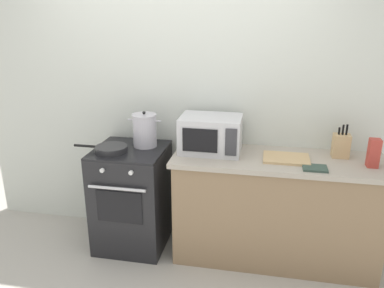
{
  "coord_description": "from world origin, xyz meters",
  "views": [
    {
      "loc": [
        0.77,
        -2.35,
        2.03
      ],
      "look_at": [
        0.2,
        0.6,
        1.0
      ],
      "focal_mm": 36.13,
      "sensor_mm": 36.0,
      "label": 1
    }
  ],
  "objects_px": {
    "pasta_box": "(374,153)",
    "frying_pan": "(111,149)",
    "cutting_board": "(286,158)",
    "oven_mitt": "(315,168)",
    "knife_block": "(341,146)",
    "stove": "(132,197)",
    "stock_pot": "(145,130)",
    "microwave": "(211,134)"
  },
  "relations": [
    {
      "from": "stove",
      "to": "cutting_board",
      "type": "relative_size",
      "value": 2.56
    },
    {
      "from": "stove",
      "to": "microwave",
      "type": "height_order",
      "value": "microwave"
    },
    {
      "from": "stock_pot",
      "to": "oven_mitt",
      "type": "xyz_separation_m",
      "value": [
        1.4,
        -0.26,
        -0.13
      ]
    },
    {
      "from": "cutting_board",
      "to": "stove",
      "type": "bearing_deg",
      "value": -179.95
    },
    {
      "from": "stock_pot",
      "to": "pasta_box",
      "type": "distance_m",
      "value": 1.83
    },
    {
      "from": "oven_mitt",
      "to": "frying_pan",
      "type": "bearing_deg",
      "value": 177.73
    },
    {
      "from": "frying_pan",
      "to": "pasta_box",
      "type": "xyz_separation_m",
      "value": [
        2.07,
        0.06,
        0.08
      ]
    },
    {
      "from": "oven_mitt",
      "to": "knife_block",
      "type": "bearing_deg",
      "value": 53.46
    },
    {
      "from": "oven_mitt",
      "to": "stock_pot",
      "type": "bearing_deg",
      "value": 169.42
    },
    {
      "from": "stock_pot",
      "to": "knife_block",
      "type": "height_order",
      "value": "stock_pot"
    },
    {
      "from": "stove",
      "to": "knife_block",
      "type": "xyz_separation_m",
      "value": [
        1.73,
        0.14,
        0.56
      ]
    },
    {
      "from": "cutting_board",
      "to": "knife_block",
      "type": "relative_size",
      "value": 1.31
    },
    {
      "from": "stove",
      "to": "microwave",
      "type": "distance_m",
      "value": 0.92
    },
    {
      "from": "cutting_board",
      "to": "microwave",
      "type": "bearing_deg",
      "value": 172.81
    },
    {
      "from": "stove",
      "to": "stock_pot",
      "type": "bearing_deg",
      "value": 42.99
    },
    {
      "from": "stove",
      "to": "frying_pan",
      "type": "distance_m",
      "value": 0.51
    },
    {
      "from": "cutting_board",
      "to": "pasta_box",
      "type": "xyz_separation_m",
      "value": [
        0.63,
        -0.03,
        0.1
      ]
    },
    {
      "from": "stock_pot",
      "to": "frying_pan",
      "type": "relative_size",
      "value": 0.67
    },
    {
      "from": "stock_pot",
      "to": "stove",
      "type": "bearing_deg",
      "value": -137.01
    },
    {
      "from": "stove",
      "to": "oven_mitt",
      "type": "height_order",
      "value": "oven_mitt"
    },
    {
      "from": "stove",
      "to": "cutting_board",
      "type": "xyz_separation_m",
      "value": [
        1.31,
        0.0,
        0.47
      ]
    },
    {
      "from": "stock_pot",
      "to": "knife_block",
      "type": "xyz_separation_m",
      "value": [
        1.62,
        0.04,
        -0.04
      ]
    },
    {
      "from": "stock_pot",
      "to": "cutting_board",
      "type": "xyz_separation_m",
      "value": [
        1.2,
        -0.1,
        -0.13
      ]
    },
    {
      "from": "pasta_box",
      "to": "oven_mitt",
      "type": "xyz_separation_m",
      "value": [
        -0.43,
        -0.13,
        -0.1
      ]
    },
    {
      "from": "knife_block",
      "to": "pasta_box",
      "type": "bearing_deg",
      "value": -39.73
    },
    {
      "from": "cutting_board",
      "to": "oven_mitt",
      "type": "height_order",
      "value": "cutting_board"
    },
    {
      "from": "pasta_box",
      "to": "stock_pot",
      "type": "bearing_deg",
      "value": 175.88
    },
    {
      "from": "cutting_board",
      "to": "pasta_box",
      "type": "distance_m",
      "value": 0.64
    },
    {
      "from": "frying_pan",
      "to": "microwave",
      "type": "xyz_separation_m",
      "value": [
        0.82,
        0.17,
        0.12
      ]
    },
    {
      "from": "cutting_board",
      "to": "oven_mitt",
      "type": "relative_size",
      "value": 2.0
    },
    {
      "from": "stock_pot",
      "to": "pasta_box",
      "type": "xyz_separation_m",
      "value": [
        1.83,
        -0.13,
        -0.03
      ]
    },
    {
      "from": "stove",
      "to": "pasta_box",
      "type": "distance_m",
      "value": 2.02
    },
    {
      "from": "microwave",
      "to": "pasta_box",
      "type": "distance_m",
      "value": 1.25
    },
    {
      "from": "stock_pot",
      "to": "microwave",
      "type": "bearing_deg",
      "value": -2.33
    },
    {
      "from": "frying_pan",
      "to": "microwave",
      "type": "bearing_deg",
      "value": 11.91
    },
    {
      "from": "stove",
      "to": "frying_pan",
      "type": "relative_size",
      "value": 1.97
    },
    {
      "from": "frying_pan",
      "to": "knife_block",
      "type": "height_order",
      "value": "knife_block"
    },
    {
      "from": "stove",
      "to": "stock_pot",
      "type": "distance_m",
      "value": 0.62
    },
    {
      "from": "cutting_board",
      "to": "oven_mitt",
      "type": "bearing_deg",
      "value": -38.2
    },
    {
      "from": "pasta_box",
      "to": "frying_pan",
      "type": "bearing_deg",
      "value": -178.2
    },
    {
      "from": "stock_pot",
      "to": "oven_mitt",
      "type": "distance_m",
      "value": 1.43
    },
    {
      "from": "stove",
      "to": "oven_mitt",
      "type": "distance_m",
      "value": 1.59
    }
  ]
}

